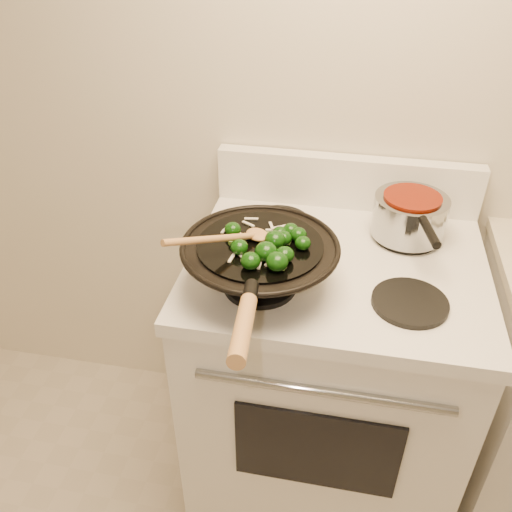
# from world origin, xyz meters

# --- Properties ---
(stove) EXTENTS (0.78, 0.67, 1.08)m
(stove) POSITION_xyz_m (-0.10, 1.17, 0.47)
(stove) COLOR white
(stove) RESTS_ON ground
(wok) EXTENTS (0.38, 0.63, 0.19)m
(wok) POSITION_xyz_m (-0.28, 1.02, 1.00)
(wok) COLOR black
(wok) RESTS_ON stove
(stirfry) EXTENTS (0.22, 0.23, 0.04)m
(stirfry) POSITION_xyz_m (-0.25, 0.99, 1.06)
(stirfry) COLOR black
(stirfry) RESTS_ON wok
(wooden_spoon) EXTENTS (0.21, 0.24, 0.10)m
(wooden_spoon) POSITION_xyz_m (-0.34, 0.99, 1.08)
(wooden_spoon) COLOR #B07C45
(wooden_spoon) RESTS_ON wok
(saucepan) EXTENTS (0.20, 0.32, 0.12)m
(saucepan) POSITION_xyz_m (0.08, 1.32, 0.99)
(saucepan) COLOR gray
(saucepan) RESTS_ON stove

